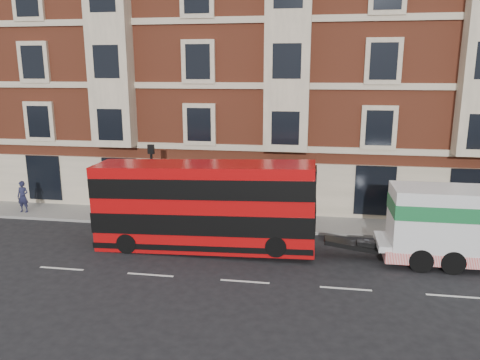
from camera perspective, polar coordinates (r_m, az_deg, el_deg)
ground at (r=19.37m, az=0.59°, el=-12.28°), size 120.00×120.00×0.00m
sidewalk at (r=26.26m, az=3.05°, el=-5.13°), size 90.00×3.00×0.15m
victorian_terrace at (r=32.40m, az=5.68°, el=16.24°), size 45.00×12.00×20.40m
lamp_post_west at (r=25.64m, az=-10.66°, el=0.25°), size 0.35×0.15×4.35m
double_decker_bus at (r=21.96m, az=-4.39°, el=-3.03°), size 10.29×2.36×4.17m
tow_truck at (r=22.62m, az=26.97°, el=-5.01°), size 8.24×2.44×3.43m
pedestrian at (r=30.34m, az=-24.95°, el=-1.86°), size 0.68×0.45×1.87m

